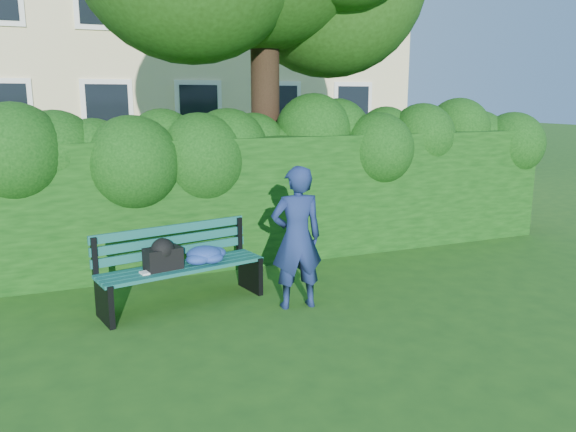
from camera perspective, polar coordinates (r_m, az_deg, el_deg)
name	(u,v)px	position (r m, az deg, el deg)	size (l,w,h in m)	color
ground	(308,308)	(6.45, 2.06, -9.32)	(80.00, 80.00, 0.00)	#215018
hedge	(246,198)	(8.19, -4.27, 1.80)	(10.00, 1.00, 1.80)	black
park_bench	(183,262)	(6.54, -10.60, -4.60)	(1.96, 0.94, 0.89)	#0F4B4D
man_reading	(297,238)	(6.25, 0.89, -2.23)	(0.59, 0.39, 1.62)	navy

